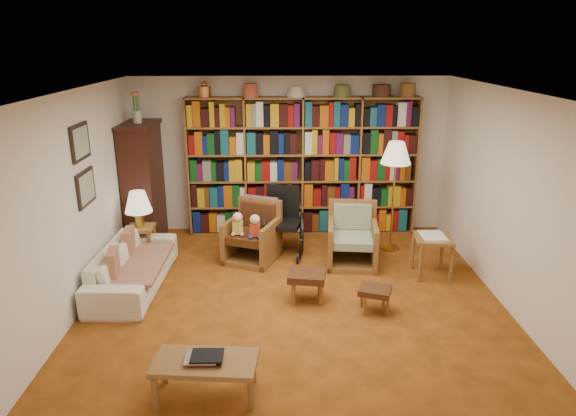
{
  "coord_description": "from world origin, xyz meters",
  "views": [
    {
      "loc": [
        -0.19,
        -5.62,
        3.02
      ],
      "look_at": [
        -0.06,
        0.6,
        0.98
      ],
      "focal_mm": 32.0,
      "sensor_mm": 36.0,
      "label": 1
    }
  ],
  "objects_px": {
    "armchair_leather": "(252,235)",
    "floor_lamp": "(396,157)",
    "armchair_sage": "(351,240)",
    "footstool_a": "(307,278)",
    "side_table_lamp": "(141,235)",
    "side_table_papers": "(433,244)",
    "sofa": "(133,267)",
    "coffee_table": "(205,365)",
    "wheelchair": "(283,223)",
    "footstool_b": "(375,292)"
  },
  "relations": [
    {
      "from": "side_table_papers",
      "to": "footstool_a",
      "type": "height_order",
      "value": "side_table_papers"
    },
    {
      "from": "footstool_b",
      "to": "armchair_sage",
      "type": "bearing_deg",
      "value": 93.26
    },
    {
      "from": "armchair_sage",
      "to": "side_table_papers",
      "type": "height_order",
      "value": "armchair_sage"
    },
    {
      "from": "footstool_a",
      "to": "footstool_b",
      "type": "height_order",
      "value": "footstool_a"
    },
    {
      "from": "wheelchair",
      "to": "floor_lamp",
      "type": "relative_size",
      "value": 0.61
    },
    {
      "from": "wheelchair",
      "to": "coffee_table",
      "type": "distance_m",
      "value": 3.33
    },
    {
      "from": "footstool_b",
      "to": "coffee_table",
      "type": "height_order",
      "value": "coffee_table"
    },
    {
      "from": "armchair_sage",
      "to": "footstool_a",
      "type": "bearing_deg",
      "value": -121.16
    },
    {
      "from": "sofa",
      "to": "floor_lamp",
      "type": "height_order",
      "value": "floor_lamp"
    },
    {
      "from": "side_table_papers",
      "to": "floor_lamp",
      "type": "bearing_deg",
      "value": 110.91
    },
    {
      "from": "armchair_leather",
      "to": "footstool_b",
      "type": "distance_m",
      "value": 2.19
    },
    {
      "from": "wheelchair",
      "to": "footstool_b",
      "type": "height_order",
      "value": "wheelchair"
    },
    {
      "from": "floor_lamp",
      "to": "side_table_papers",
      "type": "distance_m",
      "value": 1.38
    },
    {
      "from": "side_table_lamp",
      "to": "floor_lamp",
      "type": "distance_m",
      "value": 3.82
    },
    {
      "from": "sofa",
      "to": "armchair_sage",
      "type": "height_order",
      "value": "armchair_sage"
    },
    {
      "from": "side_table_papers",
      "to": "footstool_b",
      "type": "bearing_deg",
      "value": -134.38
    },
    {
      "from": "floor_lamp",
      "to": "footstool_a",
      "type": "bearing_deg",
      "value": -130.26
    },
    {
      "from": "side_table_papers",
      "to": "footstool_b",
      "type": "height_order",
      "value": "side_table_papers"
    },
    {
      "from": "footstool_b",
      "to": "coffee_table",
      "type": "bearing_deg",
      "value": -140.27
    },
    {
      "from": "footstool_a",
      "to": "armchair_leather",
      "type": "bearing_deg",
      "value": 118.76
    },
    {
      "from": "armchair_sage",
      "to": "floor_lamp",
      "type": "bearing_deg",
      "value": 34.48
    },
    {
      "from": "side_table_papers",
      "to": "wheelchair",
      "type": "bearing_deg",
      "value": 157.42
    },
    {
      "from": "footstool_b",
      "to": "wheelchair",
      "type": "bearing_deg",
      "value": 120.36
    },
    {
      "from": "sofa",
      "to": "coffee_table",
      "type": "height_order",
      "value": "sofa"
    },
    {
      "from": "side_table_papers",
      "to": "footstool_b",
      "type": "relative_size",
      "value": 1.33
    },
    {
      "from": "side_table_papers",
      "to": "footstool_a",
      "type": "relative_size",
      "value": 1.18
    },
    {
      "from": "side_table_papers",
      "to": "armchair_leather",
      "type": "bearing_deg",
      "value": 165.33
    },
    {
      "from": "side_table_lamp",
      "to": "floor_lamp",
      "type": "bearing_deg",
      "value": 4.98
    },
    {
      "from": "coffee_table",
      "to": "armchair_sage",
      "type": "bearing_deg",
      "value": 59.8
    },
    {
      "from": "floor_lamp",
      "to": "side_table_papers",
      "type": "bearing_deg",
      "value": -69.09
    },
    {
      "from": "sofa",
      "to": "wheelchair",
      "type": "relative_size",
      "value": 1.84
    },
    {
      "from": "footstool_a",
      "to": "side_table_lamp",
      "type": "bearing_deg",
      "value": 150.86
    },
    {
      "from": "armchair_leather",
      "to": "coffee_table",
      "type": "bearing_deg",
      "value": -95.03
    },
    {
      "from": "side_table_papers",
      "to": "footstool_a",
      "type": "bearing_deg",
      "value": -158.41
    },
    {
      "from": "armchair_leather",
      "to": "floor_lamp",
      "type": "xyz_separation_m",
      "value": [
        2.08,
        0.29,
        1.07
      ]
    },
    {
      "from": "armchair_sage",
      "to": "coffee_table",
      "type": "distance_m",
      "value": 3.35
    },
    {
      "from": "sofa",
      "to": "side_table_papers",
      "type": "distance_m",
      "value": 3.92
    },
    {
      "from": "sofa",
      "to": "side_table_lamp",
      "type": "distance_m",
      "value": 0.86
    },
    {
      "from": "wheelchair",
      "to": "side_table_papers",
      "type": "bearing_deg",
      "value": -22.58
    },
    {
      "from": "side_table_papers",
      "to": "footstool_b",
      "type": "distance_m",
      "value": 1.35
    },
    {
      "from": "armchair_sage",
      "to": "footstool_b",
      "type": "distance_m",
      "value": 1.43
    },
    {
      "from": "armchair_leather",
      "to": "coffee_table",
      "type": "relative_size",
      "value": 0.99
    },
    {
      "from": "armchair_leather",
      "to": "floor_lamp",
      "type": "height_order",
      "value": "floor_lamp"
    },
    {
      "from": "armchair_leather",
      "to": "footstool_b",
      "type": "xyz_separation_m",
      "value": [
        1.5,
        -1.59,
        -0.11
      ]
    },
    {
      "from": "sofa",
      "to": "side_table_papers",
      "type": "relative_size",
      "value": 3.2
    },
    {
      "from": "armchair_sage",
      "to": "footstool_a",
      "type": "relative_size",
      "value": 1.75
    },
    {
      "from": "sofa",
      "to": "side_table_lamp",
      "type": "xyz_separation_m",
      "value": [
        -0.1,
        0.85,
        0.1
      ]
    },
    {
      "from": "armchair_sage",
      "to": "footstool_a",
      "type": "height_order",
      "value": "armchair_sage"
    },
    {
      "from": "footstool_a",
      "to": "coffee_table",
      "type": "height_order",
      "value": "coffee_table"
    },
    {
      "from": "sofa",
      "to": "footstool_a",
      "type": "bearing_deg",
      "value": -99.14
    }
  ]
}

